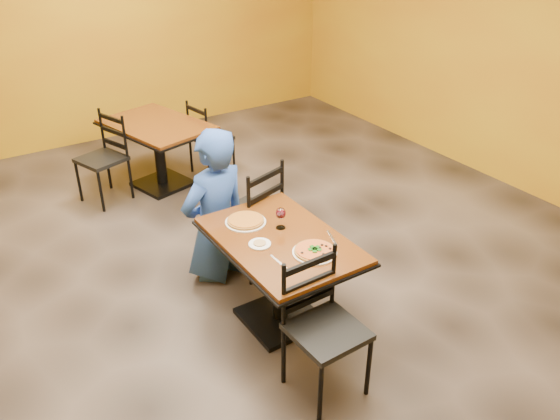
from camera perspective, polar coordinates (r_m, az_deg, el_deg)
floor at (r=4.85m, az=-3.19°, el=-7.74°), size 7.00×8.00×0.01m
wall_back at (r=7.77m, az=-19.16°, el=17.17°), size 7.00×0.01×3.00m
wall_right at (r=6.52m, az=25.02°, el=14.03°), size 0.01×8.00×3.00m
table_main at (r=4.18m, az=0.05°, el=-5.09°), size 0.83×1.23×0.75m
table_second at (r=6.41m, az=-12.19°, el=6.94°), size 1.11×1.39×0.75m
chair_main_near at (r=3.68m, az=4.77°, el=-12.18°), size 0.45×0.45×0.97m
chair_main_far at (r=4.85m, az=-3.24°, el=-0.56°), size 0.57×0.57×1.01m
chair_second_left at (r=6.27m, az=-17.57°, el=4.86°), size 0.54×0.54×0.94m
chair_second_right at (r=6.69m, az=-6.95°, el=7.25°), size 0.46×0.46×0.88m
diner at (r=4.71m, az=-6.63°, el=0.55°), size 0.72×0.54×1.34m
plate_main at (r=3.91m, az=3.51°, el=-4.30°), size 0.31×0.31×0.01m
pizza_main at (r=3.90m, az=3.52°, el=-4.10°), size 0.28×0.28×0.02m
plate_far at (r=4.27m, az=-3.49°, el=-1.22°), size 0.31×0.31×0.01m
pizza_far at (r=4.26m, az=-3.49°, el=-1.03°), size 0.28×0.28×0.02m
side_plate at (r=4.00m, az=-2.06°, el=-3.45°), size 0.16×0.16×0.01m
dip at (r=3.99m, az=-2.06°, el=-3.34°), size 0.09×0.09×0.01m
wine_glass at (r=4.15m, az=0.07°, el=-0.74°), size 0.08×0.08×0.18m
fork at (r=3.82m, az=-0.18°, el=-5.22°), size 0.02×0.19×0.00m
knife at (r=4.09m, az=5.28°, el=-2.80°), size 0.08×0.20×0.00m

